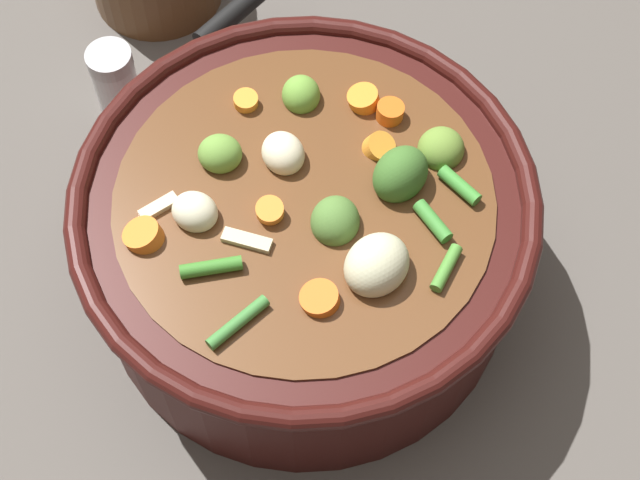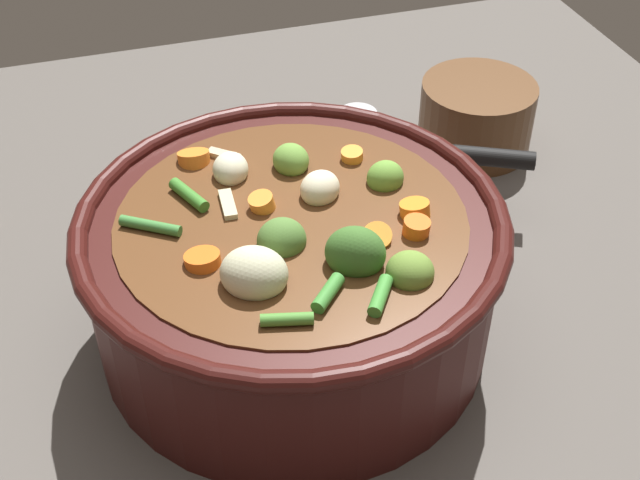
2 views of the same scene
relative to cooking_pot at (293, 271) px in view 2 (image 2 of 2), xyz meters
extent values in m
plane|color=#514C47|center=(0.00, 0.00, -0.07)|extent=(1.10, 1.10, 0.00)
cylinder|color=#38110F|center=(0.00, 0.00, -0.01)|extent=(0.32, 0.32, 0.12)
torus|color=#38110F|center=(0.00, 0.00, 0.05)|extent=(0.34, 0.34, 0.02)
cylinder|color=brown|center=(0.00, 0.00, 0.00)|extent=(0.27, 0.27, 0.11)
ellipsoid|color=#679D39|center=(-0.08, -0.02, 0.06)|extent=(0.04, 0.04, 0.03)
ellipsoid|color=olive|center=(-0.06, 0.09, 0.06)|extent=(0.04, 0.04, 0.03)
ellipsoid|color=#68993C|center=(-0.02, -0.07, 0.06)|extent=(0.03, 0.04, 0.03)
ellipsoid|color=#3C6B2A|center=(-0.03, 0.06, 0.06)|extent=(0.06, 0.05, 0.04)
ellipsoid|color=#4F7A35|center=(0.01, 0.03, 0.06)|extent=(0.04, 0.03, 0.03)
cylinder|color=orange|center=(0.06, -0.10, 0.06)|extent=(0.03, 0.03, 0.02)
cylinder|color=orange|center=(0.02, -0.02, 0.06)|extent=(0.03, 0.02, 0.02)
cylinder|color=orange|center=(-0.05, 0.04, 0.06)|extent=(0.03, 0.03, 0.02)
cylinder|color=#D95F18|center=(-0.08, 0.04, 0.06)|extent=(0.03, 0.03, 0.02)
cylinder|color=orange|center=(-0.09, 0.02, 0.06)|extent=(0.03, 0.03, 0.02)
cylinder|color=orange|center=(0.07, 0.03, 0.05)|extent=(0.03, 0.03, 0.01)
cylinder|color=orange|center=(-0.07, -0.06, 0.06)|extent=(0.03, 0.03, 0.01)
ellipsoid|color=beige|center=(0.04, 0.06, 0.06)|extent=(0.06, 0.06, 0.04)
ellipsoid|color=beige|center=(-0.03, -0.02, 0.06)|extent=(0.05, 0.05, 0.03)
ellipsoid|color=beige|center=(0.03, -0.07, 0.06)|extent=(0.04, 0.04, 0.03)
cylinder|color=#3A7E2A|center=(0.07, -0.05, 0.06)|extent=(0.03, 0.04, 0.01)
cylinder|color=#3F9135|center=(-0.03, 0.10, 0.06)|extent=(0.03, 0.03, 0.01)
cylinder|color=#3E8B35|center=(0.00, 0.09, 0.06)|extent=(0.03, 0.03, 0.01)
cylinder|color=#3D8138|center=(0.10, -0.02, 0.06)|extent=(0.04, 0.03, 0.01)
cylinder|color=#498B33|center=(0.03, 0.11, 0.06)|extent=(0.04, 0.02, 0.01)
cube|color=beige|center=(0.04, -0.03, 0.06)|extent=(0.01, 0.04, 0.01)
cube|color=#C9B993|center=(0.03, -0.10, 0.06)|extent=(0.03, 0.03, 0.01)
cylinder|color=silver|center=(-0.12, -0.20, -0.04)|extent=(0.04, 0.04, 0.06)
cylinder|color=#B7B7BC|center=(-0.12, -0.20, 0.00)|extent=(0.04, 0.04, 0.01)
cylinder|color=brown|center=(-0.26, -0.21, -0.03)|extent=(0.12, 0.12, 0.08)
cylinder|color=black|center=(-0.21, -0.11, 0.00)|extent=(0.11, 0.07, 0.02)
camera|label=1|loc=(0.35, 0.09, 0.63)|focal=54.86mm
camera|label=2|loc=(0.13, 0.48, 0.45)|focal=47.50mm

